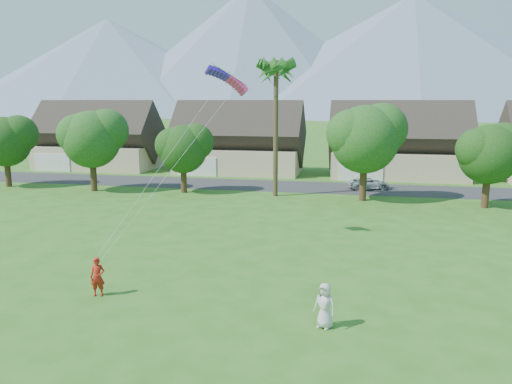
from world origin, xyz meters
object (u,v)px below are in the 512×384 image
(parked_car, at_px, (369,183))
(watcher, at_px, (325,306))
(parafoil_kite, at_px, (228,78))
(kite_flyer, at_px, (98,277))

(parked_car, bearing_deg, watcher, 156.21)
(parafoil_kite, bearing_deg, parked_car, 46.13)
(kite_flyer, xyz_separation_m, parked_car, (12.55, 31.06, -0.33))
(parked_car, height_order, parafoil_kite, parafoil_kite)
(watcher, bearing_deg, parked_car, 109.24)
(watcher, bearing_deg, parafoil_kite, 144.49)
(parked_car, xyz_separation_m, parafoil_kite, (-8.96, -21.08, 9.59))
(kite_flyer, xyz_separation_m, watcher, (10.39, -1.15, 0.00))
(kite_flyer, relative_size, parked_car, 0.44)
(parafoil_kite, bearing_deg, watcher, -79.44)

